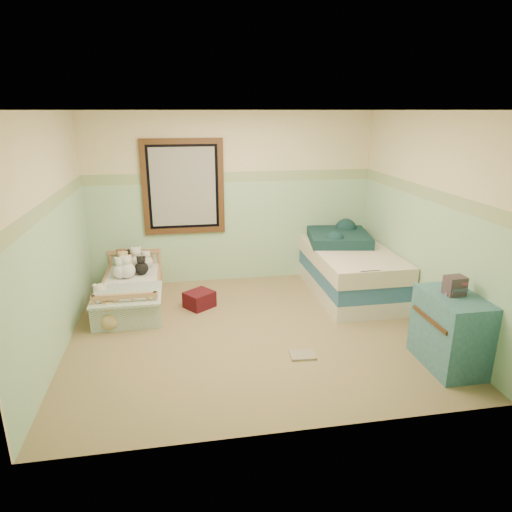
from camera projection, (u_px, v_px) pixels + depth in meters
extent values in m
cube|color=#806E4E|center=(252.00, 332.00, 5.39)|extent=(4.20, 3.60, 0.02)
cube|color=white|center=(251.00, 109.00, 4.62)|extent=(4.20, 3.60, 0.02)
cube|color=beige|center=(232.00, 199.00, 6.69)|extent=(4.20, 0.04, 2.50)
cube|color=beige|center=(291.00, 290.00, 3.32)|extent=(4.20, 0.04, 2.50)
cube|color=beige|center=(50.00, 238.00, 4.66)|extent=(0.04, 3.60, 2.50)
cube|color=beige|center=(427.00, 221.00, 5.34)|extent=(0.04, 3.60, 2.50)
cube|color=#95CE96|center=(233.00, 232.00, 6.83)|extent=(4.20, 0.01, 1.50)
cube|color=#437246|center=(232.00, 177.00, 6.58)|extent=(4.20, 0.01, 0.15)
cube|color=#3C2213|center=(183.00, 187.00, 6.48)|extent=(1.16, 0.06, 1.36)
cube|color=#B1B1AD|center=(183.00, 187.00, 6.49)|extent=(0.92, 0.01, 1.12)
cube|color=#A06D4C|center=(132.00, 297.00, 6.10)|extent=(0.76, 1.53, 0.20)
cube|color=white|center=(131.00, 286.00, 6.06)|extent=(0.70, 1.46, 0.12)
cube|color=#6695BD|center=(127.00, 295.00, 5.59)|extent=(0.83, 0.76, 0.03)
sphere|color=brown|center=(122.00, 263.00, 6.45)|extent=(0.22, 0.22, 0.22)
sphere|color=white|center=(137.00, 262.00, 6.48)|extent=(0.23, 0.23, 0.23)
sphere|color=tan|center=(125.00, 269.00, 6.25)|extent=(0.19, 0.19, 0.19)
sphere|color=black|center=(142.00, 268.00, 6.29)|extent=(0.18, 0.18, 0.18)
sphere|color=silver|center=(102.00, 303.00, 5.82)|extent=(0.28, 0.28, 0.28)
sphere|color=tan|center=(110.00, 320.00, 5.39)|extent=(0.25, 0.25, 0.25)
cube|color=silver|center=(347.00, 284.00, 6.54)|extent=(0.99, 1.98, 0.22)
cube|color=#2F5388|center=(348.00, 270.00, 6.47)|extent=(0.99, 1.98, 0.22)
cube|color=beige|center=(349.00, 255.00, 6.40)|extent=(1.03, 2.02, 0.22)
cube|color=#0E2E33|center=(339.00, 237.00, 6.62)|extent=(0.99, 1.03, 0.14)
cube|color=#266167|center=(450.00, 331.00, 4.56)|extent=(0.48, 0.77, 0.77)
cube|color=#522D27|center=(455.00, 285.00, 4.45)|extent=(0.20, 0.16, 0.19)
cube|color=maroon|center=(199.00, 299.00, 6.01)|extent=(0.46, 0.45, 0.21)
cube|color=orange|center=(303.00, 355.00, 4.83)|extent=(0.28, 0.22, 0.02)
sphere|color=white|center=(147.00, 262.00, 6.55)|extent=(0.18, 0.18, 0.18)
sphere|color=black|center=(126.00, 263.00, 6.47)|extent=(0.21, 0.21, 0.21)
sphere|color=tan|center=(124.00, 266.00, 6.34)|extent=(0.22, 0.22, 0.22)
sphere|color=tan|center=(128.00, 268.00, 6.30)|extent=(0.19, 0.19, 0.19)
sphere|color=white|center=(127.00, 270.00, 6.16)|extent=(0.22, 0.22, 0.22)
sphere|color=white|center=(121.00, 271.00, 6.15)|extent=(0.21, 0.21, 0.21)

